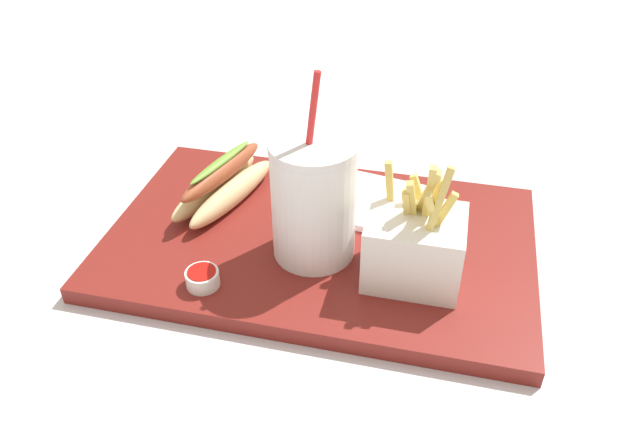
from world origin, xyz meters
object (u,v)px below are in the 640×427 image
ketchup_cup_1 (202,277)px  napkin_stack (372,202)px  hot_dog_1 (223,185)px  soda_cup (317,200)px  fries_basket (414,246)px

ketchup_cup_1 → napkin_stack: (-0.15, -0.18, -0.01)m
hot_dog_1 → napkin_stack: bearing=-170.2°
hot_dog_1 → napkin_stack: size_ratio=1.49×
soda_cup → hot_dog_1: soda_cup is taller
hot_dog_1 → soda_cup: bearing=152.5°
soda_cup → hot_dog_1: 0.16m
napkin_stack → soda_cup: bearing=65.4°
soda_cup → fries_basket: (-0.11, 0.02, -0.03)m
hot_dog_1 → ketchup_cup_1: (-0.03, 0.15, -0.01)m
fries_basket → ketchup_cup_1: (0.21, 0.06, -0.03)m
hot_dog_1 → napkin_stack: hot_dog_1 is taller
fries_basket → napkin_stack: (0.06, -0.12, -0.04)m
soda_cup → hot_dog_1: size_ratio=1.25×
soda_cup → napkin_stack: 0.13m
soda_cup → napkin_stack: (-0.05, -0.10, -0.07)m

